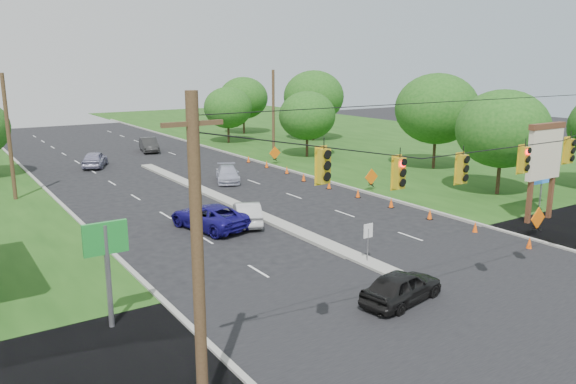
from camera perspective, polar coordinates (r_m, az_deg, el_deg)
ground at (r=24.25m, az=17.55°, el=-11.10°), size 160.00×160.00×0.00m
grass_right at (r=59.06m, az=21.24°, el=2.68°), size 40.00×160.00×0.06m
cross_street at (r=24.25m, az=17.55°, el=-11.10°), size 160.00×14.00×0.02m
curb_left at (r=45.38m, az=-22.93°, el=-0.34°), size 0.25×110.00×0.16m
curb_right at (r=52.60m, az=-0.83°, el=2.40°), size 0.25×110.00×0.16m
median at (r=40.06m, az=-6.16°, el=-1.03°), size 1.00×34.00×0.18m
median_sign at (r=27.62m, az=8.14°, el=-4.39°), size 0.55×0.06×2.05m
signal_span at (r=22.11m, az=20.33°, el=-0.04°), size 25.60×0.32×9.00m
utility_pole_far_left at (r=44.30m, az=-26.49°, el=4.95°), size 0.28×0.28×9.00m
utility_pole_far_right at (r=57.46m, az=-1.50°, el=7.83°), size 0.28×0.28×9.00m
pylon_sign at (r=37.97m, az=24.59°, el=3.25°), size 5.90×2.30×6.12m
cone_0 at (r=32.42m, az=23.32°, el=-4.78°), size 0.32×0.32×0.70m
cone_1 at (r=34.36m, az=18.49°, el=-3.41°), size 0.32×0.32×0.70m
cone_2 at (r=36.53m, az=14.21°, el=-2.18°), size 0.32×0.32×0.70m
cone_3 at (r=38.89m, az=10.44°, el=-1.07°), size 0.32×0.32×0.70m
cone_4 at (r=41.42m, az=7.12°, el=-0.10°), size 0.32×0.32×0.70m
cone_5 at (r=44.07m, az=4.19°, el=0.76°), size 0.32×0.32×0.70m
cone_6 at (r=46.84m, az=1.60°, el=1.52°), size 0.32×0.32×0.70m
cone_7 at (r=50.02m, az=-0.12°, el=2.26°), size 0.32×0.32×0.70m
cone_8 at (r=52.94m, az=-2.18°, el=2.85°), size 0.32×0.32×0.70m
cone_9 at (r=55.93m, az=-4.03°, el=3.37°), size 0.32×0.32×0.70m
work_sign_0 at (r=34.48m, az=24.04°, el=-2.54°), size 1.27×0.58×1.37m
work_sign_1 at (r=43.37m, az=8.47°, el=1.46°), size 1.27×0.58×1.37m
work_sign_2 at (r=54.45m, az=-1.34°, el=3.93°), size 1.27×0.58×1.37m
tree_7 at (r=44.10m, az=20.96°, el=6.02°), size 6.72×6.72×7.84m
tree_8 at (r=53.43m, az=14.88°, el=8.17°), size 7.56×7.56×8.82m
tree_9 at (r=58.56m, az=1.97°, el=7.76°), size 5.88×5.88×6.86m
tree_10 at (r=71.22m, az=2.63°, el=9.68°), size 7.56×7.56×8.82m
tree_11 at (r=78.43m, az=-4.55°, el=9.50°), size 6.72×6.72×7.84m
tree_12 at (r=69.50m, az=-6.13°, el=8.51°), size 5.88×5.88×6.86m
black_sedan at (r=23.76m, az=11.48°, el=-9.41°), size 4.35×2.42×1.40m
white_sedan at (r=34.40m, az=-4.17°, el=-2.14°), size 3.03×4.48×1.40m
blue_pickup at (r=33.68m, az=-8.03°, el=-2.48°), size 3.69×5.80×1.49m
silver_car_far at (r=46.91m, az=-6.14°, el=1.83°), size 3.44×4.80×1.29m
silver_car_oncoming at (r=56.20m, az=-19.04°, el=3.17°), size 3.56×4.88×1.55m
dark_car_receding at (r=64.49m, az=-13.95°, el=4.68°), size 2.51×4.93×1.55m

